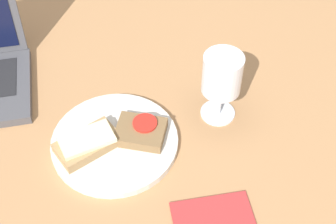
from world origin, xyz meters
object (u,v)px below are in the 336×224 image
(sandwich_with_cheese, at_px, (87,143))
(wine_glass, at_px, (222,77))
(plate, at_px, (115,143))
(sandwich_with_tomato, at_px, (141,130))

(sandwich_with_cheese, bearing_deg, wine_glass, 9.82)
(plate, relative_size, sandwich_with_tomato, 2.14)
(sandwich_with_cheese, distance_m, wine_glass, 0.27)
(plate, height_order, wine_glass, wine_glass)
(sandwich_with_cheese, bearing_deg, plate, 6.25)
(sandwich_with_cheese, xyz_separation_m, wine_glass, (0.26, 0.04, 0.07))
(wine_glass, bearing_deg, sandwich_with_cheese, -170.18)
(plate, height_order, sandwich_with_cheese, sandwich_with_cheese)
(sandwich_with_tomato, xyz_separation_m, sandwich_with_cheese, (-0.10, -0.01, 0.00))
(plate, xyz_separation_m, sandwich_with_tomato, (0.05, 0.01, 0.02))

